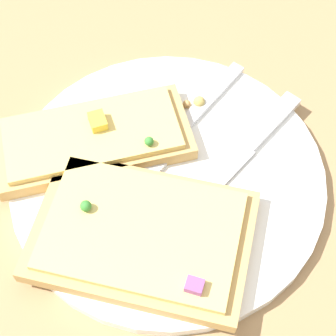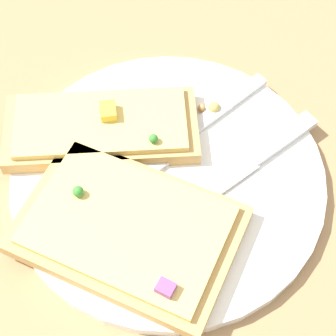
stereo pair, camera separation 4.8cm
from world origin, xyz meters
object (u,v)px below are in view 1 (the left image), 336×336
at_px(fork, 168,142).
at_px(pizza_slice_corner, 93,138).
at_px(plate, 168,178).
at_px(pizza_slice_main, 142,234).
at_px(knife, 240,153).

bearing_deg(fork, pizza_slice_corner, -51.82).
distance_m(plate, fork, 0.03).
distance_m(fork, pizza_slice_corner, 0.07).
distance_m(plate, pizza_slice_main, 0.07).
distance_m(knife, pizza_slice_corner, 0.13).
xyz_separation_m(fork, pizza_slice_corner, (0.06, 0.04, 0.01)).
relative_size(fork, knife, 1.03).
xyz_separation_m(plate, knife, (-0.04, -0.05, 0.01)).
distance_m(plate, pizza_slice_corner, 0.08).
height_order(knife, pizza_slice_corner, pizza_slice_corner).
xyz_separation_m(plate, fork, (0.02, -0.03, 0.01)).
height_order(plate, pizza_slice_corner, pizza_slice_corner).
distance_m(fork, knife, 0.07).
bearing_deg(pizza_slice_main, pizza_slice_corner, -50.17).
height_order(fork, knife, knife).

